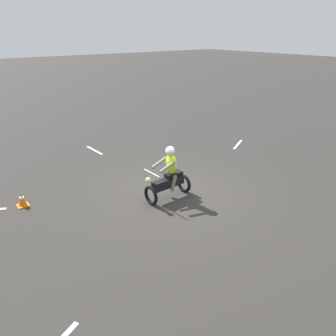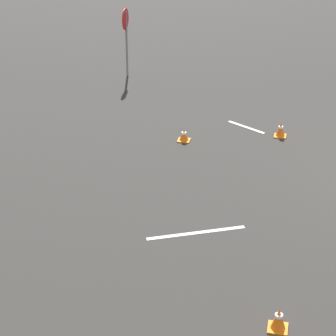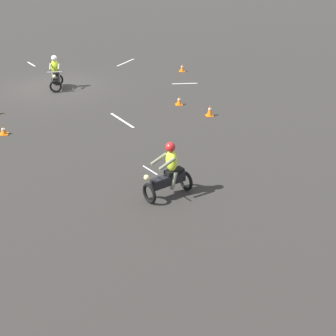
% 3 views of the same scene
% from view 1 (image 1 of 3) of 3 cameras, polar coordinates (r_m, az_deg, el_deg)
% --- Properties ---
extents(ground_plane, '(120.00, 120.00, 0.00)m').
position_cam_1_polar(ground_plane, '(10.45, 0.89, -4.25)').
color(ground_plane, '#2D2B28').
extents(motorcycle_rider_foreground, '(0.70, 1.52, 1.66)m').
position_cam_1_polar(motorcycle_rider_foreground, '(9.82, 0.16, -1.42)').
color(motorcycle_rider_foreground, black).
rests_on(motorcycle_rider_foreground, ground).
extents(traffic_cone_mid_left, '(0.32, 0.32, 0.39)m').
position_cam_1_polar(traffic_cone_mid_left, '(10.50, -24.07, -5.14)').
color(traffic_cone_mid_left, orange).
rests_on(traffic_cone_mid_left, ground).
extents(lane_stripe_e, '(1.32, 0.15, 0.01)m').
position_cam_1_polar(lane_stripe_e, '(14.43, -12.68, 3.04)').
color(lane_stripe_e, silver).
rests_on(lane_stripe_e, ground).
extents(lane_stripe_se, '(0.71, 1.26, 0.01)m').
position_cam_1_polar(lane_stripe_se, '(15.15, 12.07, 4.05)').
color(lane_stripe_se, silver).
rests_on(lane_stripe_se, ground).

